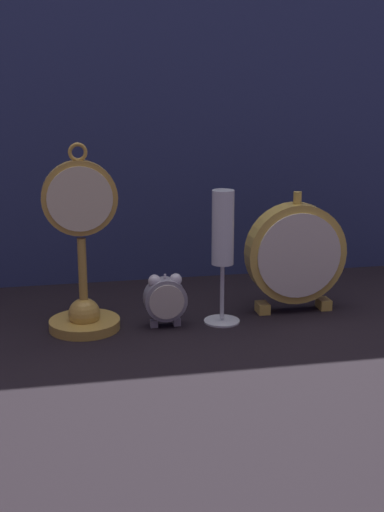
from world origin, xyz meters
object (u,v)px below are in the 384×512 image
at_px(alarm_clock_twin_bell, 165,298).
at_px(mantel_clock_silver, 296,254).
at_px(pocket_watch_on_stand, 82,266).
at_px(champagne_flute, 223,240).

xyz_separation_m(alarm_clock_twin_bell, mantel_clock_silver, (0.23, 0.03, 0.05)).
xyz_separation_m(pocket_watch_on_stand, champagne_flute, (0.23, -0.01, 0.03)).
bearing_deg(pocket_watch_on_stand, champagne_flute, -3.01).
height_order(pocket_watch_on_stand, mantel_clock_silver, pocket_watch_on_stand).
relative_size(pocket_watch_on_stand, alarm_clock_twin_bell, 3.39).
relative_size(pocket_watch_on_stand, champagne_flute, 1.35).
relative_size(mantel_clock_silver, champagne_flute, 0.94).
bearing_deg(champagne_flute, mantel_clock_silver, 12.37).
distance_m(pocket_watch_on_stand, alarm_clock_twin_bell, 0.14).
height_order(alarm_clock_twin_bell, champagne_flute, champagne_flute).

